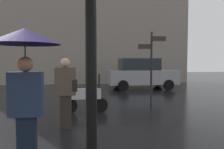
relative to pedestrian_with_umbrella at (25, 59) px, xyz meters
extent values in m
cylinder|color=black|center=(0.88, -1.96, -0.40)|extent=(0.08, 0.08, 2.55)
cube|color=black|center=(0.00, 0.00, -1.27)|extent=(0.27, 0.17, 0.82)
cube|color=#1E2D47|center=(0.00, 0.00, -0.52)|extent=(0.49, 0.22, 0.67)
sphere|color=#936B4C|center=(0.00, 0.00, -0.08)|extent=(0.23, 0.23, 0.23)
cylinder|color=black|center=(0.00, 0.00, 0.07)|extent=(0.02, 0.02, 0.30)
cone|color=#150D33|center=(0.00, 0.00, 0.33)|extent=(1.05, 1.05, 0.24)
cube|color=#2A241E|center=(0.45, 2.01, -1.27)|extent=(0.27, 0.17, 0.83)
cube|color=#473D33|center=(0.45, 2.01, -0.52)|extent=(0.49, 0.22, 0.67)
sphere|color=tan|center=(0.45, 2.01, -0.07)|extent=(0.23, 0.23, 0.23)
cube|color=black|center=(0.67, 2.01, -0.62)|extent=(0.12, 0.24, 0.28)
cylinder|color=black|center=(1.46, 3.68, -1.45)|extent=(0.46, 0.09, 0.46)
cylinder|color=black|center=(0.49, 3.68, -1.45)|extent=(0.46, 0.09, 0.46)
cube|color=silver|center=(0.97, 3.68, -1.07)|extent=(0.97, 0.32, 0.32)
cube|color=black|center=(0.54, 3.68, -0.79)|extent=(0.28, 0.28, 0.24)
cylinder|color=black|center=(1.41, 3.68, -0.72)|extent=(0.06, 0.06, 0.55)
cube|color=gray|center=(4.48, 9.53, -0.96)|extent=(4.05, 1.81, 0.83)
cube|color=black|center=(4.28, 9.53, -0.20)|extent=(2.23, 1.67, 0.69)
cylinder|color=black|center=(5.80, 10.44, -1.38)|extent=(0.60, 0.18, 0.60)
cylinder|color=black|center=(5.80, 8.62, -1.38)|extent=(0.60, 0.18, 0.60)
cylinder|color=black|center=(3.17, 10.44, -1.38)|extent=(0.60, 0.18, 0.60)
cylinder|color=black|center=(3.17, 8.62, -1.38)|extent=(0.60, 0.18, 0.60)
cylinder|color=black|center=(3.48, 4.71, -0.31)|extent=(0.08, 0.08, 2.75)
cube|color=#33281E|center=(3.76, 4.71, 0.82)|extent=(0.56, 0.04, 0.18)
cube|color=#33281E|center=(3.22, 4.71, 0.52)|extent=(0.52, 0.04, 0.18)
camera|label=1|loc=(0.80, -3.47, -0.04)|focal=35.88mm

